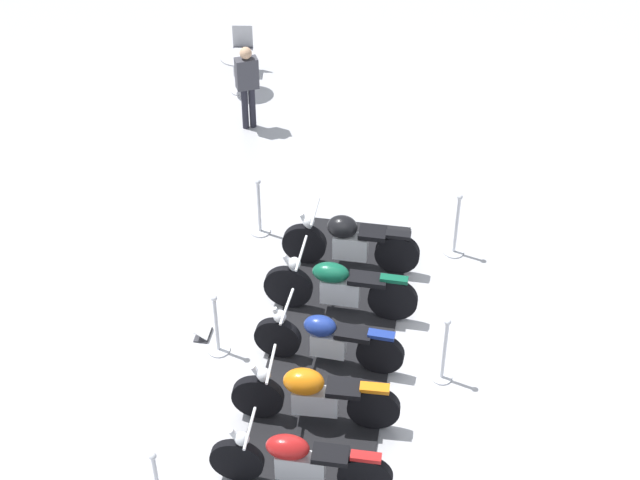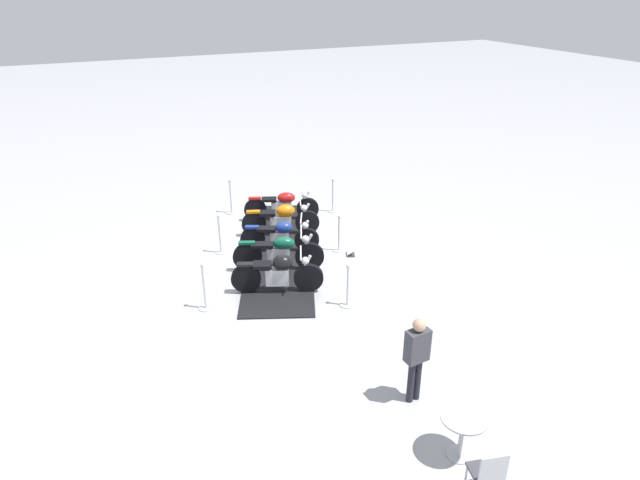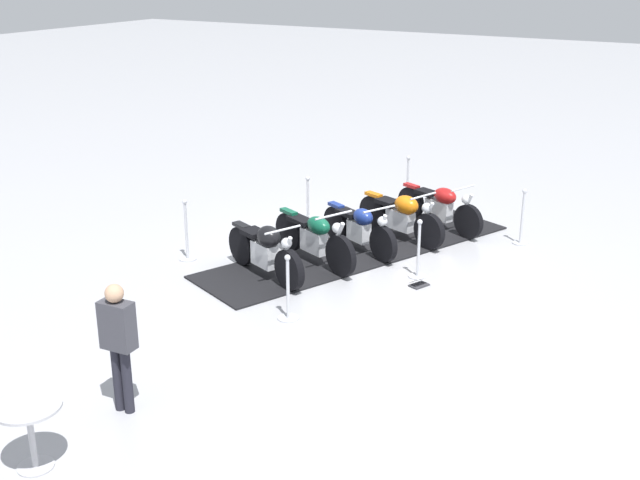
# 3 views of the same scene
# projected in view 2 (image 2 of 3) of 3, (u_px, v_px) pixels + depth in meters

# --- Properties ---
(ground_plane) EXTENTS (80.00, 80.00, 0.00)m
(ground_plane) POSITION_uv_depth(u_px,v_px,m) (280.00, 252.00, 14.55)
(ground_plane) COLOR #B2B2B7
(display_platform) EXTENTS (6.49, 3.96, 0.03)m
(display_platform) POSITION_uv_depth(u_px,v_px,m) (280.00, 251.00, 14.54)
(display_platform) COLOR black
(display_platform) RESTS_ON ground_plane
(motorcycle_black) EXTENTS (1.00, 1.99, 0.99)m
(motorcycle_black) POSITION_uv_depth(u_px,v_px,m) (279.00, 273.00, 12.47)
(motorcycle_black) COLOR black
(motorcycle_black) RESTS_ON display_platform
(motorcycle_forest) EXTENTS (1.06, 2.10, 1.04)m
(motorcycle_forest) POSITION_uv_depth(u_px,v_px,m) (280.00, 252.00, 13.40)
(motorcycle_forest) COLOR black
(motorcycle_forest) RESTS_ON display_platform
(motorcycle_navy) EXTENTS (1.06, 1.92, 0.95)m
(motorcycle_navy) POSITION_uv_depth(u_px,v_px,m) (281.00, 236.00, 14.34)
(motorcycle_navy) COLOR black
(motorcycle_navy) RESTS_ON display_platform
(motorcycle_copper) EXTENTS (0.93, 2.07, 0.99)m
(motorcycle_copper) POSITION_uv_depth(u_px,v_px,m) (282.00, 219.00, 15.26)
(motorcycle_copper) COLOR black
(motorcycle_copper) RESTS_ON display_platform
(motorcycle_maroon) EXTENTS (0.96, 2.09, 0.97)m
(motorcycle_maroon) POSITION_uv_depth(u_px,v_px,m) (283.00, 205.00, 16.20)
(motorcycle_maroon) COLOR black
(motorcycle_maroon) RESTS_ON display_platform
(stanchion_right_front) EXTENTS (0.33, 0.33, 1.03)m
(stanchion_right_front) POSITION_uv_depth(u_px,v_px,m) (348.00, 293.00, 12.04)
(stanchion_right_front) COLOR silver
(stanchion_right_front) RESTS_ON ground_plane
(stanchion_left_front) EXTENTS (0.32, 0.32, 1.13)m
(stanchion_left_front) POSITION_uv_depth(u_px,v_px,m) (205.00, 294.00, 11.91)
(stanchion_left_front) COLOR silver
(stanchion_left_front) RESTS_ON ground_plane
(stanchion_left_mid) EXTENTS (0.28, 0.28, 1.10)m
(stanchion_left_mid) POSITION_uv_depth(u_px,v_px,m) (220.00, 239.00, 14.32)
(stanchion_left_mid) COLOR silver
(stanchion_left_mid) RESTS_ON ground_plane
(stanchion_right_mid) EXTENTS (0.32, 0.32, 1.03)m
(stanchion_right_mid) POSITION_uv_depth(u_px,v_px,m) (339.00, 239.00, 14.46)
(stanchion_right_mid) COLOR silver
(stanchion_right_mid) RESTS_ON ground_plane
(stanchion_right_rear) EXTENTS (0.28, 0.28, 1.08)m
(stanchion_right_rear) POSITION_uv_depth(u_px,v_px,m) (333.00, 200.00, 16.86)
(stanchion_right_rear) COLOR silver
(stanchion_right_rear) RESTS_ON ground_plane
(stanchion_left_rear) EXTENTS (0.32, 0.32, 1.10)m
(stanchion_left_rear) POSITION_uv_depth(u_px,v_px,m) (231.00, 202.00, 16.76)
(stanchion_left_rear) COLOR silver
(stanchion_left_rear) RESTS_ON ground_plane
(info_placard) EXTENTS (0.37, 0.31, 0.19)m
(info_placard) POSITION_uv_depth(u_px,v_px,m) (351.00, 253.00, 14.37)
(info_placard) COLOR #333338
(info_placard) RESTS_ON ground_plane
(cafe_table) EXTENTS (0.71, 0.71, 0.76)m
(cafe_table) POSITION_uv_depth(u_px,v_px,m) (463.00, 427.00, 8.14)
(cafe_table) COLOR #B7B7BC
(cafe_table) RESTS_ON ground_plane
(cafe_chair_near_table) EXTENTS (0.49, 0.49, 0.95)m
(cafe_chair_near_table) POSITION_uv_depth(u_px,v_px,m) (488.00, 473.00, 7.42)
(cafe_chair_near_table) COLOR #B7B7BC
(cafe_chair_near_table) RESTS_ON ground_plane
(bystander_person) EXTENTS (0.25, 0.42, 1.64)m
(bystander_person) POSITION_uv_depth(u_px,v_px,m) (417.00, 353.00, 9.06)
(bystander_person) COLOR #23232D
(bystander_person) RESTS_ON ground_plane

